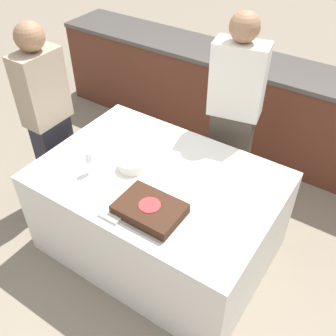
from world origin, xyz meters
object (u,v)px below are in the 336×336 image
at_px(wine_glass, 89,159).
at_px(person_seated_left, 48,118).
at_px(person_cutting_cake, 234,115).
at_px(plate_stack, 132,164).
at_px(cake, 150,209).

xyz_separation_m(wine_glass, person_seated_left, (-0.63, 0.23, -0.04)).
relative_size(person_cutting_cake, person_seated_left, 1.04).
bearing_deg(person_cutting_cake, plate_stack, 55.19).
distance_m(plate_stack, person_seated_left, 0.85).
bearing_deg(plate_stack, person_seated_left, 177.52).
height_order(person_cutting_cake, person_seated_left, person_cutting_cake).
height_order(plate_stack, person_cutting_cake, person_cutting_cake).
distance_m(cake, wine_glass, 0.57).
bearing_deg(wine_glass, person_cutting_cake, 61.06).
xyz_separation_m(plate_stack, person_cutting_cake, (0.35, 0.82, 0.08)).
relative_size(cake, plate_stack, 2.25).
height_order(cake, person_cutting_cake, person_cutting_cake).
bearing_deg(person_seated_left, person_cutting_cake, -56.70).
distance_m(plate_stack, person_cutting_cake, 0.90).
relative_size(cake, wine_glass, 2.52).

